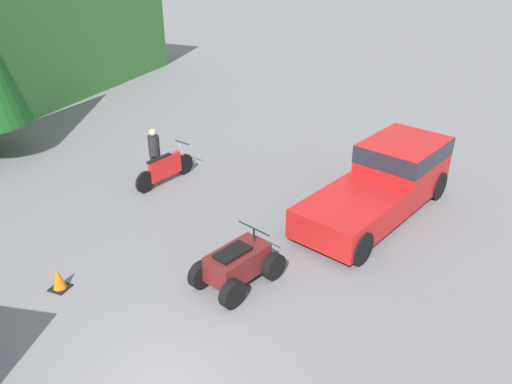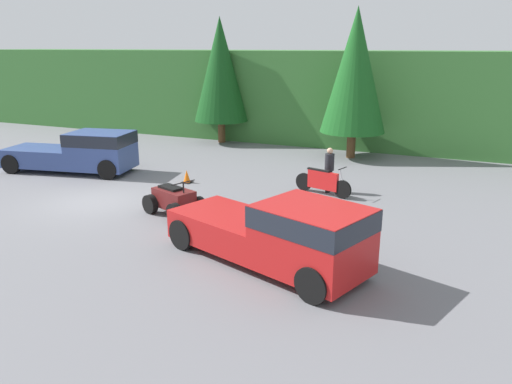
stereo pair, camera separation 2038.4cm
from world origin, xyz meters
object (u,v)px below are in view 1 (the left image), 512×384
object	(u,v)px
pickup_truck_red	(387,178)
quad_atv	(238,265)
rider_person	(155,152)
traffic_cone	(59,280)
dirt_bike	(165,169)

from	to	relation	value
pickup_truck_red	quad_atv	world-z (taller)	pickup_truck_red
rider_person	traffic_cone	xyz separation A→B (m)	(-5.89, -1.06, -0.71)
dirt_bike	traffic_cone	xyz separation A→B (m)	(-5.77, -0.62, -0.25)
quad_atv	traffic_cone	bearing A→B (deg)	135.75
dirt_bike	pickup_truck_red	bearing A→B (deg)	-66.83
quad_atv	rider_person	distance (m)	6.35
pickup_truck_red	quad_atv	xyz separation A→B (m)	(-4.94, 2.59, -0.49)
quad_atv	traffic_cone	distance (m)	4.16
dirt_bike	traffic_cone	size ratio (longest dim) A/B	4.38
rider_person	traffic_cone	size ratio (longest dim) A/B	3.24
dirt_bike	rider_person	size ratio (longest dim) A/B	1.35
dirt_bike	traffic_cone	distance (m)	5.81
dirt_bike	rider_person	bearing A→B (deg)	90.28
dirt_bike	quad_atv	size ratio (longest dim) A/B	1.02
pickup_truck_red	quad_atv	size ratio (longest dim) A/B	2.58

